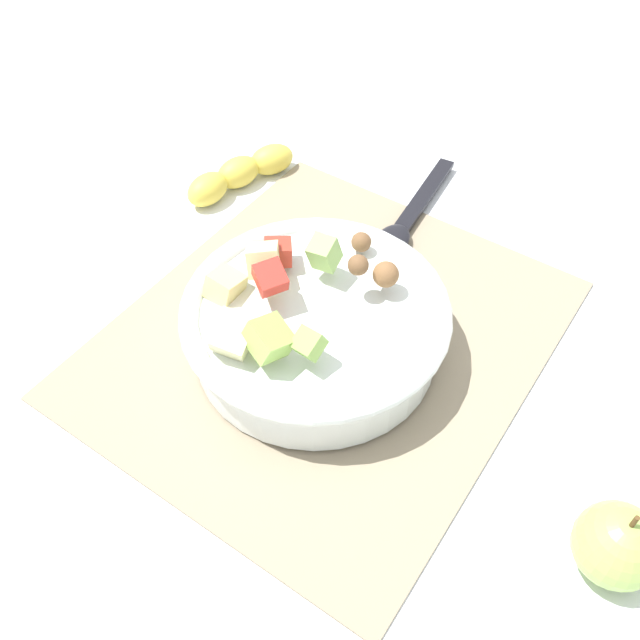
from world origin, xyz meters
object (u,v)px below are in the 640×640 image
Objects in this scene: salad_bowl at (319,325)px; whole_apple at (617,545)px; serving_spoon at (405,222)px; banana_whole at (240,173)px.

whole_apple is (0.05, 0.30, -0.01)m from salad_bowl.
serving_spoon is 2.56× the size of whole_apple.
serving_spoon is 0.41m from whole_apple.
whole_apple is at bearing 81.09° from salad_bowl.
whole_apple is 0.56m from banana_whole.
salad_bowl is 1.64× the size of banana_whole.
banana_whole is (-0.21, -0.52, -0.01)m from whole_apple.
serving_spoon is 0.21m from banana_whole.
salad_bowl is 3.20× the size of whole_apple.
serving_spoon is at bearing -173.91° from salad_bowl.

